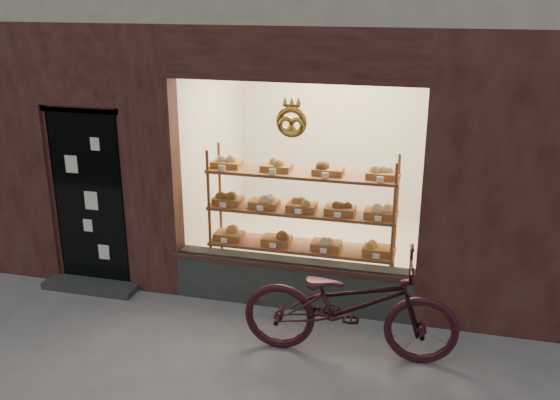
# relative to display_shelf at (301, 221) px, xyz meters

# --- Properties ---
(display_shelf) EXTENTS (2.20, 0.45, 1.70)m
(display_shelf) POSITION_rel_display_shelf_xyz_m (0.00, 0.00, 0.00)
(display_shelf) COLOR brown
(display_shelf) RESTS_ON ground
(bicycle) EXTENTS (2.13, 0.85, 1.10)m
(bicycle) POSITION_rel_display_shelf_xyz_m (0.77, -1.28, -0.32)
(bicycle) COLOR black
(bicycle) RESTS_ON ground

